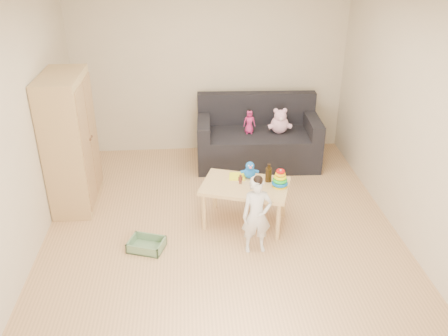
{
  "coord_description": "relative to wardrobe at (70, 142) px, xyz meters",
  "views": [
    {
      "loc": [
        -0.33,
        -4.58,
        3.12
      ],
      "look_at": [
        0.05,
        0.25,
        0.65
      ],
      "focal_mm": 38.0,
      "sensor_mm": 36.0,
      "label": 1
    }
  ],
  "objects": [
    {
      "name": "doll",
      "position": [
        2.28,
        0.9,
        -0.17
      ],
      "size": [
        0.17,
        0.12,
        0.33
      ],
      "primitive_type": "imported",
      "rotation": [
        0.0,
        0.0,
        -0.02
      ],
      "color": "#D32775",
      "rests_on": "sofa"
    },
    {
      "name": "yellow_book",
      "position": [
        1.97,
        -0.45,
        -0.31
      ],
      "size": [
        0.21,
        0.21,
        0.01
      ],
      "primitive_type": "cube",
      "rotation": [
        0.0,
        0.0,
        -0.12
      ],
      "color": "#FAFF1A",
      "rests_on": "play_table"
    },
    {
      "name": "wooden_figure",
      "position": [
        1.99,
        -0.62,
        -0.26
      ],
      "size": [
        0.06,
        0.06,
        0.12
      ],
      "primitive_type": null,
      "rotation": [
        0.0,
        0.0,
        -0.45
      ],
      "color": "#5A251C",
      "rests_on": "play_table"
    },
    {
      "name": "wardrobe",
      "position": [
        0.0,
        0.0,
        0.0
      ],
      "size": [
        0.46,
        0.92,
        1.65
      ],
      "primitive_type": "cube",
      "color": "tan",
      "rests_on": "ground"
    },
    {
      "name": "ring_stacker",
      "position": [
        2.42,
        -0.71,
        -0.23
      ],
      "size": [
        0.18,
        0.18,
        0.21
      ],
      "color": "yellow",
      "rests_on": "play_table"
    },
    {
      "name": "play_table",
      "position": [
        2.04,
        -0.64,
        -0.57
      ],
      "size": [
        1.11,
        0.88,
        0.51
      ],
      "primitive_type": "cube",
      "rotation": [
        0.0,
        0.0,
        -0.31
      ],
      "color": "#EFC583",
      "rests_on": "ground"
    },
    {
      "name": "brown_bottle",
      "position": [
        2.31,
        -0.58,
        -0.22
      ],
      "size": [
        0.07,
        0.07,
        0.22
      ],
      "color": "black",
      "rests_on": "play_table"
    },
    {
      "name": "pink_bear",
      "position": [
        2.71,
        0.88,
        -0.18
      ],
      "size": [
        0.27,
        0.24,
        0.31
      ],
      "primitive_type": null,
      "rotation": [
        0.0,
        0.0,
        0.01
      ],
      "color": "#FFBBE1",
      "rests_on": "sofa"
    },
    {
      "name": "storage_bin",
      "position": [
        0.92,
        -1.07,
        -0.77
      ],
      "size": [
        0.44,
        0.38,
        0.11
      ],
      "primitive_type": null,
      "rotation": [
        0.0,
        0.0,
        -0.33
      ],
      "color": "#658A64",
      "rests_on": "ground"
    },
    {
      "name": "room",
      "position": [
        1.76,
        -0.73,
        0.47
      ],
      "size": [
        4.5,
        4.5,
        4.5
      ],
      "color": "tan",
      "rests_on": "ground"
    },
    {
      "name": "toddler",
      "position": [
        2.1,
        -1.18,
        -0.4
      ],
      "size": [
        0.33,
        0.23,
        0.85
      ],
      "primitive_type": "imported",
      "rotation": [
        0.0,
        0.0,
        0.06
      ],
      "color": "silver",
      "rests_on": "ground"
    },
    {
      "name": "blue_plush",
      "position": [
        2.11,
        -0.48,
        -0.21
      ],
      "size": [
        0.19,
        0.16,
        0.21
      ],
      "primitive_type": null,
      "rotation": [
        0.0,
        0.0,
        -0.15
      ],
      "color": "#1B76F6",
      "rests_on": "play_table"
    },
    {
      "name": "sofa",
      "position": [
        2.41,
        0.93,
        -0.58
      ],
      "size": [
        1.77,
        0.94,
        0.49
      ],
      "primitive_type": "cube",
      "rotation": [
        0.0,
        0.0,
        -0.04
      ],
      "color": "black",
      "rests_on": "ground"
    }
  ]
}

